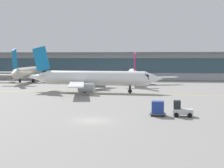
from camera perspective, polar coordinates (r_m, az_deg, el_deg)
The scene contains 8 objects.
ground_plane at distance 40.66m, azimuth -3.48°, elevation -6.34°, with size 400.00×400.00×0.00m, color gray.
taxiway_centreline_stripe at distance 71.67m, azimuth -3.21°, elevation -1.59°, with size 110.00×0.36×0.01m, color yellow.
terminal_concourse at distance 119.94m, azimuth 3.59°, elevation 3.24°, with size 225.16×11.00×9.60m.
gate_airplane_1 at distance 107.35m, azimuth -14.37°, elevation 1.97°, with size 28.65×30.95×10.25m.
gate_airplane_2 at distance 95.93m, azimuth 3.70°, elevation 1.61°, with size 25.60×27.65×9.15m.
taxiing_regional_jet at distance 73.47m, azimuth -3.24°, elevation 0.99°, with size 31.23×28.97×10.34m.
baggage_tug at distance 44.23m, azimuth 11.83°, elevation -4.36°, with size 2.64×1.69×2.10m.
cargo_dolly_lead at distance 44.15m, azimuth 7.92°, elevation -4.11°, with size 2.15×1.67×1.94m.
Camera 1 is at (7.37, -39.24, 7.69)m, focal length 52.95 mm.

